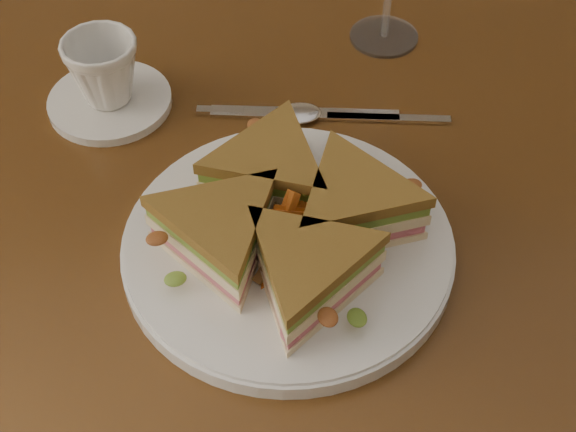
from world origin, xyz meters
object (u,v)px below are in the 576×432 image
(sandwich_wedges, at_px, (288,220))
(knife, at_px, (291,114))
(saucer, at_px, (110,101))
(coffee_cup, at_px, (103,71))
(table, at_px, (283,248))
(spoon, at_px, (320,115))
(plate, at_px, (288,247))

(sandwich_wedges, distance_m, knife, 0.19)
(knife, relative_size, saucer, 1.63)
(coffee_cup, bearing_deg, table, -47.01)
(saucer, bearing_deg, knife, -10.90)
(spoon, relative_size, coffee_cup, 2.33)
(table, bearing_deg, coffee_cup, 141.55)
(table, distance_m, knife, 0.14)
(table, distance_m, saucer, 0.24)
(plate, xyz_separation_m, coffee_cup, (-0.17, 0.22, 0.04))
(sandwich_wedges, relative_size, spoon, 1.51)
(coffee_cup, bearing_deg, plate, -61.31)
(sandwich_wedges, bearing_deg, plate, -64.89)
(plate, bearing_deg, spoon, 73.37)
(table, height_order, plate, plate)
(saucer, height_order, coffee_cup, coffee_cup)
(spoon, bearing_deg, plate, -98.04)
(table, distance_m, sandwich_wedges, 0.17)
(table, distance_m, plate, 0.14)
(saucer, bearing_deg, coffee_cup, 0.00)
(knife, bearing_deg, plate, -88.64)
(plate, distance_m, spoon, 0.19)
(plate, relative_size, spoon, 1.63)
(plate, xyz_separation_m, knife, (0.02, 0.19, -0.01))
(spoon, bearing_deg, coffee_cup, 177.23)
(knife, distance_m, saucer, 0.19)
(plate, relative_size, knife, 1.39)
(plate, bearing_deg, knife, 83.10)
(knife, height_order, coffee_cup, coffee_cup)
(table, xyz_separation_m, spoon, (0.05, 0.09, 0.10))
(plate, relative_size, sandwich_wedges, 1.08)
(spoon, distance_m, knife, 0.03)
(knife, bearing_deg, spoon, -5.92)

